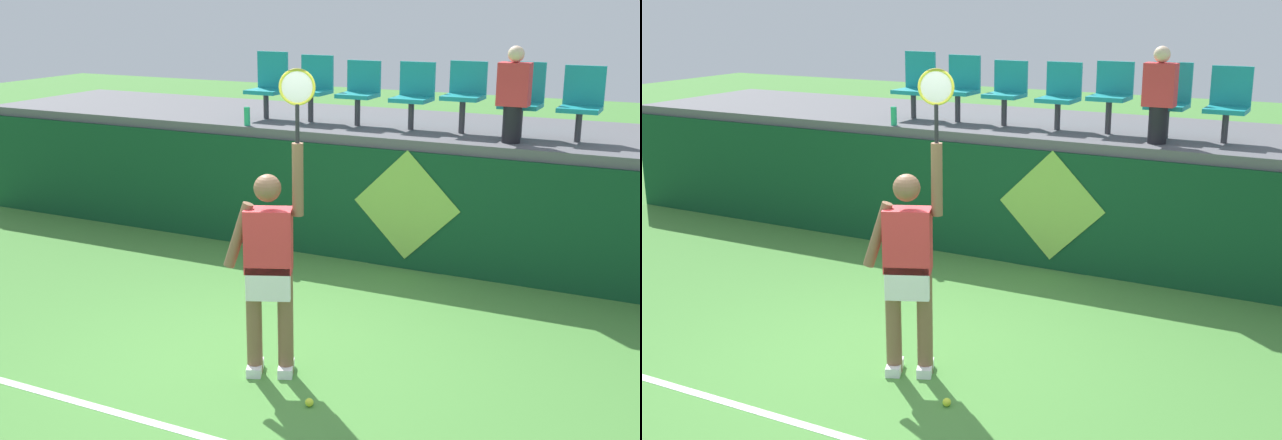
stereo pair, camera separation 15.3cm
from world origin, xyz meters
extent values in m
plane|color=#478438|center=(0.00, 0.00, 0.00)|extent=(40.00, 40.00, 0.00)
cube|color=#0F4223|center=(0.00, 3.03, 0.69)|extent=(12.50, 0.20, 1.37)
cube|color=#56565B|center=(0.00, 4.18, 1.43)|extent=(12.50, 2.41, 0.12)
cube|color=white|center=(0.00, -1.20, 0.00)|extent=(11.25, 0.08, 0.01)
cube|color=white|center=(0.09, -0.14, 0.04)|extent=(0.21, 0.29, 0.08)
cube|color=white|center=(0.33, -0.03, 0.04)|extent=(0.21, 0.29, 0.08)
cylinder|color=brown|center=(0.09, -0.14, 0.45)|extent=(0.13, 0.13, 0.90)
cylinder|color=brown|center=(0.33, -0.03, 0.45)|extent=(0.13, 0.13, 0.90)
cube|color=white|center=(0.21, -0.08, 0.82)|extent=(0.42, 0.34, 0.28)
cube|color=red|center=(0.21, -0.08, 1.16)|extent=(0.44, 0.35, 0.52)
sphere|color=brown|center=(0.21, -0.08, 1.59)|extent=(0.22, 0.22, 0.22)
cylinder|color=brown|center=(-0.01, -0.18, 1.20)|extent=(0.27, 0.18, 0.55)
cylinder|color=brown|center=(0.43, 0.01, 1.66)|extent=(0.09, 0.09, 0.58)
cylinder|color=black|center=(0.43, 0.01, 2.10)|extent=(0.03, 0.03, 0.30)
torus|color=gold|center=(0.43, 0.01, 2.38)|extent=(0.27, 0.13, 0.28)
ellipsoid|color=silver|center=(0.43, 0.01, 2.38)|extent=(0.23, 0.11, 0.24)
sphere|color=#D1E533|center=(0.76, -0.46, 0.03)|extent=(0.07, 0.07, 0.07)
cylinder|color=#26B272|center=(-1.90, 3.08, 1.61)|extent=(0.08, 0.08, 0.23)
cylinder|color=#38383D|center=(-1.98, 3.69, 1.66)|extent=(0.07, 0.07, 0.33)
cube|color=teal|center=(-1.98, 3.69, 1.85)|extent=(0.44, 0.42, 0.05)
cube|color=teal|center=(-1.98, 3.88, 2.11)|extent=(0.44, 0.04, 0.47)
cylinder|color=#38383D|center=(-1.33, 3.69, 1.67)|extent=(0.07, 0.07, 0.35)
cube|color=teal|center=(-1.33, 3.69, 1.87)|extent=(0.44, 0.42, 0.05)
cube|color=teal|center=(-1.33, 3.88, 2.11)|extent=(0.44, 0.04, 0.42)
cylinder|color=#38383D|center=(-0.68, 3.69, 1.66)|extent=(0.07, 0.07, 0.35)
cube|color=teal|center=(-0.68, 3.69, 1.86)|extent=(0.44, 0.42, 0.05)
cube|color=teal|center=(-0.68, 3.88, 2.08)|extent=(0.44, 0.04, 0.39)
cylinder|color=#38383D|center=(0.02, 3.69, 1.66)|extent=(0.07, 0.07, 0.33)
cube|color=teal|center=(0.02, 3.69, 1.85)|extent=(0.44, 0.42, 0.05)
cube|color=teal|center=(0.02, 3.88, 2.08)|extent=(0.44, 0.04, 0.41)
cylinder|color=#38383D|center=(0.65, 3.69, 1.69)|extent=(0.07, 0.07, 0.39)
cube|color=teal|center=(0.65, 3.69, 1.91)|extent=(0.44, 0.42, 0.05)
cube|color=teal|center=(0.65, 3.88, 2.12)|extent=(0.44, 0.04, 0.38)
cylinder|color=#38383D|center=(1.31, 3.69, 1.66)|extent=(0.07, 0.07, 0.34)
cube|color=teal|center=(1.31, 3.69, 1.85)|extent=(0.44, 0.42, 0.05)
cube|color=teal|center=(1.31, 3.88, 2.10)|extent=(0.44, 0.04, 0.45)
cylinder|color=#38383D|center=(1.96, 3.69, 1.66)|extent=(0.07, 0.07, 0.33)
cube|color=teal|center=(1.96, 3.69, 1.85)|extent=(0.44, 0.42, 0.05)
cube|color=teal|center=(1.96, 3.88, 2.09)|extent=(0.44, 0.04, 0.43)
cylinder|color=black|center=(1.31, 3.33, 1.69)|extent=(0.20, 0.20, 0.40)
cube|color=red|center=(1.31, 3.33, 2.13)|extent=(0.34, 0.20, 0.46)
sphere|color=beige|center=(1.31, 3.33, 2.45)|extent=(0.18, 0.18, 0.18)
cube|color=#0F4223|center=(0.27, 2.92, 0.00)|extent=(0.90, 0.01, 0.00)
plane|color=#8CC64C|center=(0.27, 2.92, 0.75)|extent=(1.27, 0.00, 1.27)
camera|label=1|loc=(3.31, -5.44, 3.05)|focal=45.37mm
camera|label=2|loc=(3.45, -5.37, 3.05)|focal=45.37mm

